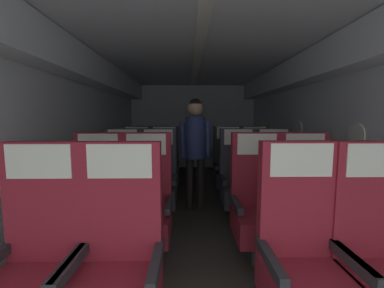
# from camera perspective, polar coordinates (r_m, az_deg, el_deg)

# --- Properties ---
(ground) EXTENTS (3.51, 7.02, 0.02)m
(ground) POSITION_cam_1_polar(r_m,az_deg,el_deg) (3.42, 1.44, -16.86)
(ground) COLOR #3D3833
(fuselage_shell) EXTENTS (3.39, 6.67, 2.23)m
(fuselage_shell) POSITION_cam_1_polar(r_m,az_deg,el_deg) (3.42, 1.33, 10.63)
(fuselage_shell) COLOR silver
(fuselage_shell) RESTS_ON ground
(seat_a_left_window) EXTENTS (0.50, 0.50, 1.19)m
(seat_a_left_window) POSITION_cam_1_polar(r_m,az_deg,el_deg) (1.76, -32.86, -23.04)
(seat_a_left_window) COLOR #38383D
(seat_a_left_window) RESTS_ON ground
(seat_a_left_aisle) EXTENTS (0.50, 0.50, 1.19)m
(seat_a_left_aisle) POSITION_cam_1_polar(r_m,az_deg,el_deg) (1.59, -16.93, -25.68)
(seat_a_left_aisle) COLOR #38383D
(seat_a_left_aisle) RESTS_ON ground
(seat_a_right_aisle) EXTENTS (0.50, 0.50, 1.19)m
(seat_a_right_aisle) POSITION_cam_1_polar(r_m,az_deg,el_deg) (1.91, 38.11, -21.06)
(seat_a_right_aisle) COLOR #38383D
(seat_a_right_aisle) RESTS_ON ground
(seat_a_right_window) EXTENTS (0.50, 0.50, 1.19)m
(seat_a_right_window) POSITION_cam_1_polar(r_m,az_deg,el_deg) (1.70, 24.81, -23.81)
(seat_a_right_window) COLOR #38383D
(seat_a_right_window) RESTS_ON ground
(seat_b_left_window) EXTENTS (0.50, 0.50, 1.19)m
(seat_b_left_window) POSITION_cam_1_polar(r_m,az_deg,el_deg) (2.50, -21.41, -13.71)
(seat_b_left_window) COLOR #38383D
(seat_b_left_window) RESTS_ON ground
(seat_b_left_aisle) EXTENTS (0.50, 0.50, 1.19)m
(seat_b_left_aisle) POSITION_cam_1_polar(r_m,az_deg,el_deg) (2.39, -10.80, -14.37)
(seat_b_left_aisle) COLOR #38383D
(seat_b_left_aisle) RESTS_ON ground
(seat_b_right_aisle) EXTENTS (0.50, 0.50, 1.19)m
(seat_b_right_aisle) POSITION_cam_1_polar(r_m,az_deg,el_deg) (2.61, 25.34, -13.08)
(seat_b_right_aisle) COLOR #38383D
(seat_b_right_aisle) RESTS_ON ground
(seat_b_right_window) EXTENTS (0.50, 0.50, 1.19)m
(seat_b_right_window) POSITION_cam_1_polar(r_m,az_deg,el_deg) (2.44, 15.23, -14.05)
(seat_b_right_window) COLOR #38383D
(seat_b_right_window) RESTS_ON ground
(seat_c_left_window) EXTENTS (0.50, 0.50, 1.19)m
(seat_c_left_window) POSITION_cam_1_polar(r_m,az_deg,el_deg) (3.29, -16.13, -8.76)
(seat_c_left_window) COLOR #38383D
(seat_c_left_window) RESTS_ON ground
(seat_c_left_aisle) EXTENTS (0.50, 0.50, 1.19)m
(seat_c_left_aisle) POSITION_cam_1_polar(r_m,az_deg,el_deg) (3.20, -7.96, -8.97)
(seat_c_left_aisle) COLOR #38383D
(seat_c_left_aisle) RESTS_ON ground
(seat_c_right_aisle) EXTENTS (0.50, 0.50, 1.19)m
(seat_c_right_aisle) POSITION_cam_1_polar(r_m,az_deg,el_deg) (3.37, 18.82, -8.48)
(seat_c_right_aisle) COLOR #38383D
(seat_c_right_aisle) RESTS_ON ground
(seat_c_right_window) EXTENTS (0.50, 0.50, 1.19)m
(seat_c_right_window) POSITION_cam_1_polar(r_m,az_deg,el_deg) (3.24, 10.97, -8.83)
(seat_c_right_window) COLOR #38383D
(seat_c_right_window) RESTS_ON ground
(seat_d_left_window) EXTENTS (0.50, 0.50, 1.19)m
(seat_d_left_window) POSITION_cam_1_polar(r_m,az_deg,el_deg) (4.12, -12.92, -5.65)
(seat_d_left_window) COLOR #38383D
(seat_d_left_window) RESTS_ON ground
(seat_d_left_aisle) EXTENTS (0.50, 0.50, 1.19)m
(seat_d_left_aisle) POSITION_cam_1_polar(r_m,az_deg,el_deg) (4.06, -6.55, -5.69)
(seat_d_left_aisle) COLOR #38383D
(seat_d_left_aisle) RESTS_ON ground
(seat_d_right_aisle) EXTENTS (0.50, 0.50, 1.19)m
(seat_d_right_aisle) POSITION_cam_1_polar(r_m,az_deg,el_deg) (4.19, 14.64, -5.48)
(seat_d_right_aisle) COLOR #38383D
(seat_d_right_aisle) RESTS_ON ground
(seat_d_right_window) EXTENTS (0.50, 0.50, 1.19)m
(seat_d_right_window) POSITION_cam_1_polar(r_m,az_deg,el_deg) (4.08, 8.54, -5.66)
(seat_d_right_window) COLOR #38383D
(seat_d_right_window) RESTS_ON ground
(flight_attendant) EXTENTS (0.43, 0.28, 1.59)m
(flight_attendant) POSITION_cam_1_polar(r_m,az_deg,el_deg) (3.45, 0.77, 0.44)
(flight_attendant) COLOR black
(flight_attendant) RESTS_ON ground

